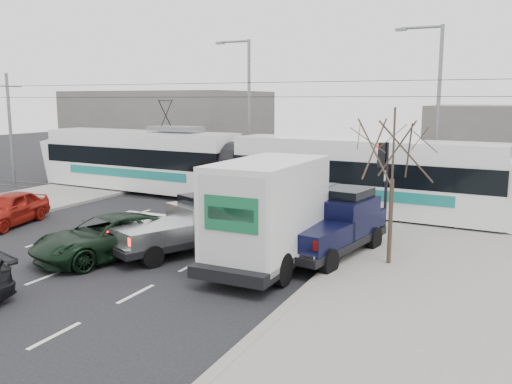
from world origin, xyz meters
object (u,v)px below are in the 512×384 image
at_px(box_truck, 275,213).
at_px(red_car, 7,209).
at_px(navy_pickup, 334,224).
at_px(traffic_signal, 383,168).
at_px(silver_pickup, 192,224).
at_px(bare_tree, 393,151).
at_px(green_car, 108,237).
at_px(street_lamp_near, 434,105).
at_px(street_lamp_far, 246,104).
at_px(tram, 237,167).

xyz_separation_m(box_truck, red_car, (-12.63, 0.20, -1.00)).
height_order(box_truck, navy_pickup, box_truck).
height_order(traffic_signal, silver_pickup, traffic_signal).
xyz_separation_m(bare_tree, green_car, (-9.01, -2.98, -3.07)).
distance_m(box_truck, red_car, 12.67).
height_order(traffic_signal, green_car, traffic_signal).
relative_size(street_lamp_near, box_truck, 1.28).
relative_size(street_lamp_far, box_truck, 1.28).
bearing_deg(street_lamp_far, red_car, -106.50).
xyz_separation_m(street_lamp_near, tram, (-9.29, -3.57, -3.23)).
relative_size(traffic_signal, street_lamp_near, 0.40).
relative_size(silver_pickup, green_car, 1.10).
distance_m(bare_tree, street_lamp_near, 11.58).
distance_m(navy_pickup, red_car, 14.16).
height_order(traffic_signal, red_car, traffic_signal).
distance_m(street_lamp_near, box_truck, 13.58).
bearing_deg(box_truck, green_car, -161.69).
bearing_deg(green_car, bare_tree, 37.95).
distance_m(bare_tree, street_lamp_far, 17.97).
height_order(street_lamp_far, silver_pickup, street_lamp_far).
distance_m(street_lamp_near, silver_pickup, 14.74).
bearing_deg(street_lamp_near, street_lamp_far, 170.13).
relative_size(green_car, red_car, 1.20).
bearing_deg(green_car, box_truck, 36.88).
relative_size(tram, silver_pickup, 4.60).
distance_m(traffic_signal, silver_pickup, 7.80).
distance_m(street_lamp_far, tram, 6.81).
xyz_separation_m(street_lamp_near, navy_pickup, (-1.75, -10.97, -3.98)).
distance_m(silver_pickup, box_truck, 3.43).
bearing_deg(navy_pickup, traffic_signal, 85.42).
bearing_deg(silver_pickup, green_car, -113.83).
relative_size(navy_pickup, red_car, 1.33).
height_order(traffic_signal, box_truck, traffic_signal).
height_order(bare_tree, box_truck, bare_tree).
bearing_deg(street_lamp_near, green_car, -121.08).
relative_size(traffic_signal, tram, 0.14).
xyz_separation_m(traffic_signal, green_car, (-7.88, -6.97, -2.02)).
height_order(street_lamp_near, street_lamp_far, same).
distance_m(bare_tree, navy_pickup, 3.39).
height_order(tram, red_car, tram).
bearing_deg(silver_pickup, tram, 132.10).
xyz_separation_m(bare_tree, traffic_signal, (-1.13, 4.00, -1.05)).
xyz_separation_m(bare_tree, navy_pickup, (-2.04, 0.53, -2.66)).
relative_size(bare_tree, street_lamp_far, 0.56).
bearing_deg(street_lamp_near, red_car, -141.53).
xyz_separation_m(street_lamp_far, box_truck, (8.32, -14.76, -3.38)).
relative_size(silver_pickup, box_truck, 0.81).
bearing_deg(green_car, tram, 112.64).
bearing_deg(tram, green_car, -82.57).
distance_m(silver_pickup, navy_pickup, 5.03).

